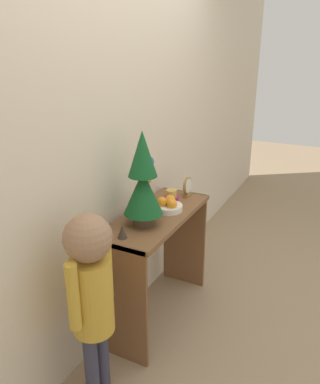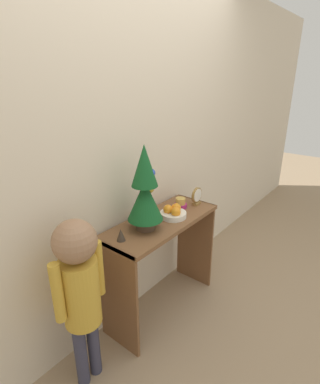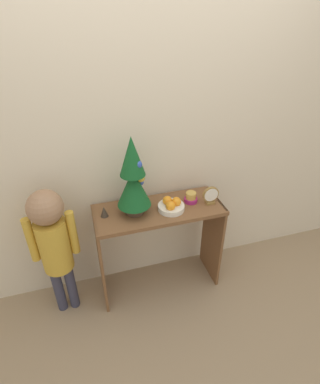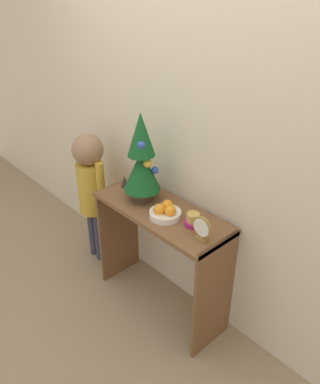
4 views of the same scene
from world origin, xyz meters
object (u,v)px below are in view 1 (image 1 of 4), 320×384
fruit_bowl (168,205)px  child_figure (91,286)px  mini_tree (143,181)px  desk_clock (187,187)px  figurine (122,232)px  singing_bowl (171,196)px

fruit_bowl → child_figure: bearing=179.2°
mini_tree → child_figure: (-0.58, -0.03, -0.36)m
mini_tree → desk_clock: mini_tree is taller
fruit_bowl → figurine: bearing=173.0°
singing_bowl → desk_clock: (0.13, -0.07, 0.04)m
figurine → fruit_bowl: bearing=-7.0°
fruit_bowl → desk_clock: (0.30, -0.01, 0.03)m
fruit_bowl → child_figure: child_figure is taller
desk_clock → figurine: 0.78m
singing_bowl → child_figure: (-1.01, -0.04, -0.11)m
figurine → child_figure: (-0.36, -0.05, -0.12)m
fruit_bowl → figurine: 0.48m
child_figure → fruit_bowl: bearing=-0.8°
singing_bowl → figurine: 0.65m
desk_clock → child_figure: child_figure is taller
mini_tree → figurine: 0.32m
fruit_bowl → figurine: fruit_bowl is taller
mini_tree → singing_bowl: size_ratio=5.72×
mini_tree → figurine: size_ratio=7.22×
mini_tree → singing_bowl: (0.43, 0.02, -0.25)m
singing_bowl → child_figure: child_figure is taller
desk_clock → child_figure: (-1.14, 0.02, -0.15)m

